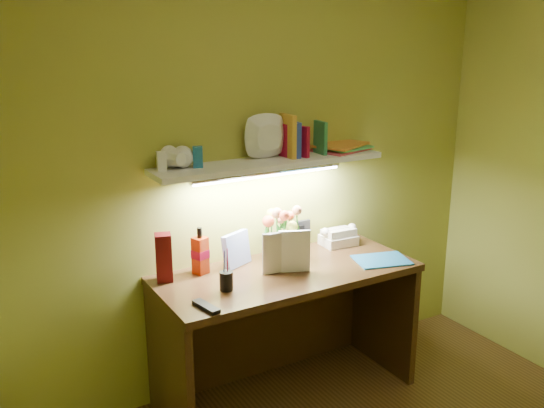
% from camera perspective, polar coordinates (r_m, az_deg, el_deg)
% --- Properties ---
extents(desk, '(1.40, 0.60, 0.75)m').
position_cam_1_polar(desk, '(3.39, 1.38, -12.15)').
color(desk, '#311E0D').
rests_on(desk, ground).
extents(flower_bouquet, '(0.22, 0.22, 0.32)m').
position_cam_1_polar(flower_bouquet, '(3.34, 0.98, -2.63)').
color(flower_bouquet, '#0A133B').
rests_on(flower_bouquet, desk).
extents(telephone, '(0.20, 0.16, 0.12)m').
position_cam_1_polar(telephone, '(3.61, 6.28, -2.95)').
color(telephone, white).
rests_on(telephone, desk).
extents(desk_clock, '(0.08, 0.06, 0.07)m').
position_cam_1_polar(desk_clock, '(3.66, 7.08, -3.09)').
color(desk_clock, '#ABAAAF').
rests_on(desk_clock, desk).
extents(whisky_bottle, '(0.09, 0.09, 0.25)m').
position_cam_1_polar(whisky_bottle, '(3.17, -6.78, -4.38)').
color(whisky_bottle, '#A42506').
rests_on(whisky_bottle, desk).
extents(whisky_box, '(0.10, 0.10, 0.25)m').
position_cam_1_polar(whisky_box, '(3.11, -10.15, -4.98)').
color(whisky_box, '#590C0D').
rests_on(whisky_box, desk).
extents(pen_cup, '(0.08, 0.08, 0.16)m').
position_cam_1_polar(pen_cup, '(2.97, -4.34, -6.63)').
color(pen_cup, black).
rests_on(pen_cup, desk).
extents(art_card, '(0.18, 0.11, 0.18)m').
position_cam_1_polar(art_card, '(3.27, -3.38, -4.29)').
color(art_card, silver).
rests_on(art_card, desk).
extents(tv_remote, '(0.08, 0.17, 0.02)m').
position_cam_1_polar(tv_remote, '(2.82, -6.23, -9.57)').
color(tv_remote, black).
rests_on(tv_remote, desk).
extents(blue_folder, '(0.34, 0.28, 0.01)m').
position_cam_1_polar(blue_folder, '(3.41, 10.28, -5.21)').
color(blue_folder, '#226FA9').
rests_on(blue_folder, desk).
extents(desk_book_a, '(0.17, 0.05, 0.22)m').
position_cam_1_polar(desk_book_a, '(3.13, -0.91, -4.80)').
color(desk_book_a, silver).
rests_on(desk_book_a, desk).
extents(desk_book_b, '(0.16, 0.09, 0.23)m').
position_cam_1_polar(desk_book_b, '(3.16, 0.63, -4.53)').
color(desk_book_b, white).
rests_on(desk_book_b, desk).
extents(wall_shelf, '(1.32, 0.33, 0.26)m').
position_cam_1_polar(wall_shelf, '(3.22, -0.04, 4.56)').
color(wall_shelf, white).
rests_on(wall_shelf, ground).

